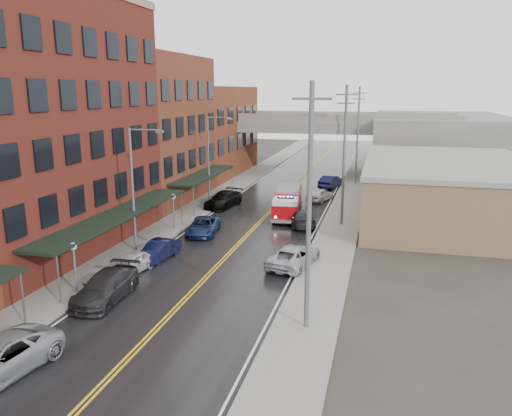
# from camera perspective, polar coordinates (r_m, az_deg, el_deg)

# --- Properties ---
(road) EXTENTS (11.00, 160.00, 0.02)m
(road) POSITION_cam_1_polar(r_m,az_deg,el_deg) (40.75, -1.05, -3.15)
(road) COLOR black
(road) RESTS_ON ground
(sidewalk_left) EXTENTS (3.00, 160.00, 0.15)m
(sidewalk_left) POSITION_cam_1_polar(r_m,az_deg,el_deg) (43.18, -10.43, -2.32)
(sidewalk_left) COLOR slate
(sidewalk_left) RESTS_ON ground
(sidewalk_right) EXTENTS (3.00, 160.00, 0.15)m
(sidewalk_right) POSITION_cam_1_polar(r_m,az_deg,el_deg) (39.49, 9.24, -3.77)
(sidewalk_right) COLOR slate
(sidewalk_right) RESTS_ON ground
(curb_left) EXTENTS (0.30, 160.00, 0.15)m
(curb_left) POSITION_cam_1_polar(r_m,az_deg,el_deg) (42.53, -8.41, -2.49)
(curb_left) COLOR gray
(curb_left) RESTS_ON ground
(curb_right) EXTENTS (0.30, 160.00, 0.15)m
(curb_right) POSITION_cam_1_polar(r_m,az_deg,el_deg) (39.65, 6.86, -3.61)
(curb_right) COLOR gray
(curb_right) RESTS_ON ground
(brick_building_b) EXTENTS (9.00, 20.00, 18.00)m
(brick_building_b) POSITION_cam_1_polar(r_m,az_deg,el_deg) (38.85, -23.57, 8.45)
(brick_building_b) COLOR #582117
(brick_building_b) RESTS_ON ground
(brick_building_c) EXTENTS (9.00, 15.00, 15.00)m
(brick_building_c) POSITION_cam_1_polar(r_m,az_deg,el_deg) (53.84, -11.94, 8.73)
(brick_building_c) COLOR brown
(brick_building_c) RESTS_ON ground
(brick_building_far) EXTENTS (9.00, 20.00, 12.00)m
(brick_building_far) POSITION_cam_1_polar(r_m,az_deg,el_deg) (70.03, -5.51, 8.73)
(brick_building_far) COLOR brown
(brick_building_far) RESTS_ON ground
(tan_building) EXTENTS (14.00, 22.00, 5.00)m
(tan_building) POSITION_cam_1_polar(r_m,az_deg,el_deg) (48.81, 20.70, 1.77)
(tan_building) COLOR brown
(tan_building) RESTS_ON ground
(right_far_block) EXTENTS (18.00, 30.00, 8.00)m
(right_far_block) POSITION_cam_1_polar(r_m,az_deg,el_deg) (78.37, 20.05, 7.01)
(right_far_block) COLOR slate
(right_far_block) RESTS_ON ground
(awning_1) EXTENTS (2.60, 18.00, 3.09)m
(awning_1) POSITION_cam_1_polar(r_m,az_deg,el_deg) (36.54, -15.47, -0.74)
(awning_1) COLOR black
(awning_1) RESTS_ON ground
(awning_2) EXTENTS (2.60, 13.00, 3.09)m
(awning_2) POSITION_cam_1_polar(r_m,az_deg,el_deg) (52.09, -5.94, 3.79)
(awning_2) COLOR black
(awning_2) RESTS_ON ground
(globe_lamp_1) EXTENTS (0.44, 0.44, 3.12)m
(globe_lamp_1) POSITION_cam_1_polar(r_m,az_deg,el_deg) (30.48, -20.10, -5.20)
(globe_lamp_1) COLOR #59595B
(globe_lamp_1) RESTS_ON ground
(globe_lamp_2) EXTENTS (0.44, 0.44, 3.12)m
(globe_lamp_2) POSITION_cam_1_polar(r_m,az_deg,el_deg) (42.27, -9.45, 0.51)
(globe_lamp_2) COLOR #59595B
(globe_lamp_2) RESTS_ON ground
(street_lamp_1) EXTENTS (2.64, 0.22, 9.00)m
(street_lamp_1) POSITION_cam_1_polar(r_m,az_deg,el_deg) (36.49, -13.62, 2.88)
(street_lamp_1) COLOR #59595B
(street_lamp_1) RESTS_ON ground
(street_lamp_2) EXTENTS (2.64, 0.22, 9.00)m
(street_lamp_2) POSITION_cam_1_polar(r_m,az_deg,el_deg) (50.99, -5.20, 6.10)
(street_lamp_2) COLOR #59595B
(street_lamp_2) RESTS_ON ground
(utility_pole_0) EXTENTS (1.80, 0.24, 12.00)m
(utility_pole_0) POSITION_cam_1_polar(r_m,az_deg,el_deg) (23.47, 6.09, 0.27)
(utility_pole_0) COLOR #59595B
(utility_pole_0) RESTS_ON ground
(utility_pole_1) EXTENTS (1.80, 0.24, 12.00)m
(utility_pole_1) POSITION_cam_1_polar(r_m,az_deg,el_deg) (43.09, 10.05, 6.12)
(utility_pole_1) COLOR #59595B
(utility_pole_1) RESTS_ON ground
(utility_pole_2) EXTENTS (1.80, 0.24, 12.00)m
(utility_pole_2) POSITION_cam_1_polar(r_m,az_deg,el_deg) (62.94, 11.54, 8.29)
(utility_pole_2) COLOR #59595B
(utility_pole_2) RESTS_ON ground
(overpass) EXTENTS (40.00, 10.00, 7.50)m
(overpass) POSITION_cam_1_polar(r_m,az_deg,el_deg) (70.64, 5.95, 8.75)
(overpass) COLOR slate
(overpass) RESTS_ON ground
(fire_truck) EXTENTS (3.56, 7.45, 2.64)m
(fire_truck) POSITION_cam_1_polar(r_m,az_deg,el_deg) (46.41, 3.63, 0.70)
(fire_truck) COLOR #9D070D
(fire_truck) RESTS_ON ground
(parked_car_left_3) EXTENTS (2.42, 5.47, 1.56)m
(parked_car_left_3) POSITION_cam_1_polar(r_m,az_deg,el_deg) (29.65, -16.79, -8.62)
(parked_car_left_3) COLOR #242427
(parked_car_left_3) RESTS_ON ground
(parked_car_left_4) EXTENTS (2.17, 4.08, 1.32)m
(parked_car_left_4) POSITION_cam_1_polar(r_m,az_deg,el_deg) (33.48, -14.06, -6.11)
(parked_car_left_4) COLOR beige
(parked_car_left_4) RESTS_ON ground
(parked_car_left_5) EXTENTS (1.92, 4.20, 1.34)m
(parked_car_left_5) POSITION_cam_1_polar(r_m,az_deg,el_deg) (35.60, -11.10, -4.76)
(parked_car_left_5) COLOR black
(parked_car_left_5) RESTS_ON ground
(parked_car_left_6) EXTENTS (2.93, 5.12, 1.34)m
(parked_car_left_6) POSITION_cam_1_polar(r_m,az_deg,el_deg) (41.22, -6.05, -2.07)
(parked_car_left_6) COLOR #14244C
(parked_car_left_6) RESTS_ON ground
(parked_car_left_7) EXTENTS (3.07, 5.70, 1.57)m
(parked_car_left_7) POSITION_cam_1_polar(r_m,az_deg,el_deg) (50.49, -3.74, 0.99)
(parked_car_left_7) COLOR black
(parked_car_left_7) RESTS_ON ground
(parked_car_right_0) EXTENTS (3.40, 5.55, 1.44)m
(parked_car_right_0) POSITION_cam_1_polar(r_m,az_deg,el_deg) (33.71, 4.37, -5.49)
(parked_car_right_0) COLOR #A6A9AE
(parked_car_right_0) RESTS_ON ground
(parked_car_right_1) EXTENTS (3.54, 5.39, 1.45)m
(parked_car_right_1) POSITION_cam_1_polar(r_m,az_deg,el_deg) (43.75, 5.14, -1.07)
(parked_car_right_1) COLOR #232325
(parked_car_right_1) RESTS_ON ground
(parked_car_right_2) EXTENTS (2.86, 4.39, 1.39)m
(parked_car_right_2) POSITION_cam_1_polar(r_m,az_deg,el_deg) (53.55, 7.32, 1.52)
(parked_car_right_2) COLOR silver
(parked_car_right_2) RESTS_ON ground
(parked_car_right_3) EXTENTS (2.73, 4.88, 1.52)m
(parked_car_right_3) POSITION_cam_1_polar(r_m,az_deg,el_deg) (61.11, 8.55, 3.02)
(parked_car_right_3) COLOR #0E0F33
(parked_car_right_3) RESTS_ON ground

